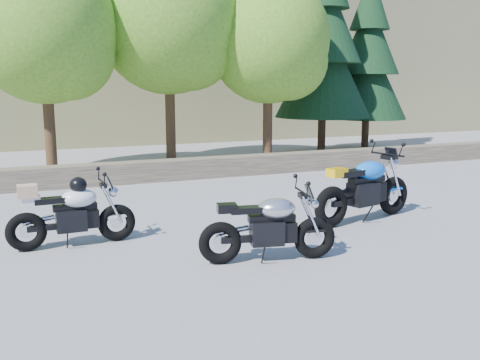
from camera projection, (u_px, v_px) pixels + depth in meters
name	position (u px, v px, depth m)	size (l,w,h in m)	color
ground	(253.00, 239.00, 8.34)	(90.00, 90.00, 0.00)	gray
stone_wall	(163.00, 170.00, 13.28)	(22.00, 0.55, 0.50)	#483F30
hillside	(115.00, 0.00, 33.53)	(80.00, 30.00, 15.00)	olive
tree_decid_left	(48.00, 32.00, 13.25)	(3.67, 3.67, 5.62)	#382314
tree_decid_mid	(172.00, 22.00, 14.79)	(4.08, 4.08, 6.24)	#382314
tree_decid_right	(273.00, 44.00, 15.41)	(3.54, 3.54, 5.41)	#382314
conifer_near	(324.00, 43.00, 17.47)	(3.17, 3.17, 7.06)	#382314
conifer_far	(368.00, 58.00, 18.92)	(2.82, 2.82, 6.27)	#382314
silver_bike	(269.00, 228.00, 7.22)	(1.89, 0.67, 0.96)	black
white_bike	(72.00, 213.00, 7.88)	(1.87, 0.59, 1.04)	black
blue_bike	(365.00, 189.00, 9.35)	(2.28, 0.82, 1.15)	black
backpack	(385.00, 191.00, 11.09)	(0.32, 0.30, 0.36)	black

